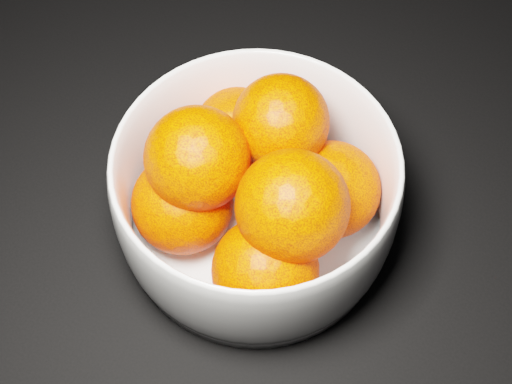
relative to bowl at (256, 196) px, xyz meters
The scene contains 2 objects.
bowl is the anchor object (origin of this frame).
orange_pile 0.02m from the bowl, 88.98° to the right, with size 0.17×0.17×0.12m.
Camera 1 is at (-0.10, -0.08, 0.52)m, focal length 50.00 mm.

